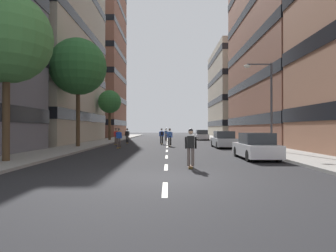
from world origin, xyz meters
TOP-DOWN VIEW (x-y plane):
  - ground_plane at (0.00, 27.12)m, footprint 162.74×162.74m
  - sidewalk_left at (-8.11, 30.51)m, footprint 3.46×74.59m
  - sidewalk_right at (8.11, 30.51)m, footprint 3.46×74.59m
  - lane_markings at (0.00, 28.00)m, footprint 0.16×62.20m
  - building_left_mid at (-16.85, 26.52)m, footprint 14.14×20.80m
  - building_left_far at (-16.85, 53.01)m, footprint 14.14×16.71m
  - building_right_mid at (16.85, 26.52)m, footprint 14.14×23.01m
  - building_right_far at (16.85, 53.01)m, footprint 14.14×19.70m
  - parked_car_near at (5.18, 16.78)m, footprint 1.82×4.40m
  - parked_car_mid at (5.18, 6.64)m, footprint 1.82×4.40m
  - parked_car_far at (5.18, 35.06)m, footprint 1.82×4.40m
  - street_tree_near at (-8.11, 31.60)m, footprint 3.23×3.23m
  - street_tree_mid at (-8.11, 4.44)m, footprint 4.58×4.58m
  - street_tree_far at (-8.11, 16.67)m, footprint 5.15×5.15m
  - streetlamp_right at (7.40, 11.56)m, footprint 2.13×0.30m
  - skater_0 at (-5.50, 21.64)m, footprint 0.56×0.92m
  - skater_1 at (-4.71, 24.70)m, footprint 0.56×0.92m
  - skater_2 at (-0.20, 31.87)m, footprint 0.53×0.90m
  - skater_3 at (-4.30, 16.10)m, footprint 0.55×0.92m
  - skater_4 at (0.26, 18.80)m, footprint 0.53×0.90m
  - skater_5 at (1.11, 2.74)m, footprint 0.55×0.92m
  - skater_6 at (-0.62, 22.78)m, footprint 0.55×0.92m

SIDE VIEW (x-z plane):
  - ground_plane at x=0.00m, z-range 0.00..0.00m
  - lane_markings at x=0.00m, z-range 0.00..0.01m
  - sidewalk_left at x=-8.11m, z-range 0.00..0.14m
  - sidewalk_right at x=8.11m, z-range 0.00..0.14m
  - parked_car_near at x=5.18m, z-range -0.06..1.46m
  - parked_car_mid at x=5.18m, z-range -0.06..1.46m
  - parked_car_far at x=5.18m, z-range -0.06..1.46m
  - skater_0 at x=-5.50m, z-range 0.10..1.87m
  - skater_1 at x=-4.71m, z-range 0.10..1.87m
  - skater_3 at x=-4.30m, z-range 0.10..1.87m
  - skater_5 at x=1.11m, z-range 0.10..1.87m
  - skater_2 at x=-0.20m, z-range 0.13..1.90m
  - skater_4 at x=0.26m, z-range 0.13..1.90m
  - skater_6 at x=-0.62m, z-range 0.13..1.90m
  - streetlamp_right at x=7.40m, z-range 0.89..7.39m
  - street_tree_near at x=-8.11m, z-range 1.97..8.95m
  - street_tree_mid at x=-8.11m, z-range 2.09..10.62m
  - street_tree_far at x=-8.11m, z-range 2.46..12.30m
  - building_right_far at x=16.85m, z-range 0.09..18.47m
  - building_right_mid at x=16.85m, z-range 0.09..22.94m
  - building_left_mid at x=-16.85m, z-range 0.09..26.55m
  - building_left_far at x=-16.85m, z-range 0.09..33.93m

